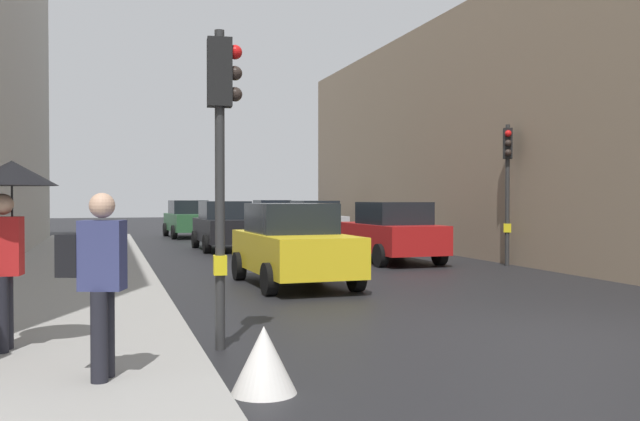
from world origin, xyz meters
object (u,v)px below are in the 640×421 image
car_dark_suv (225,226)px  car_red_sedan (391,232)px  pedestrian_with_grey_backpack (98,274)px  traffic_light_mid_street (508,169)px  car_silver_hatchback (313,221)px  pedestrian_with_umbrella (9,202)px  car_blue_van (271,217)px  car_green_estate (189,219)px  traffic_light_near_left (222,130)px  car_yellow_taxi (293,244)px  warning_sign_triangle (264,360)px

car_dark_suv → car_red_sedan: 7.27m
pedestrian_with_grey_backpack → car_red_sedan: bearing=55.9°
traffic_light_mid_street → car_silver_hatchback: (-2.01, 12.05, -1.81)m
car_dark_suv → pedestrian_with_umbrella: pedestrian_with_umbrella is taller
car_blue_van → car_green_estate: same height
traffic_light_near_left → car_green_estate: 24.96m
car_dark_suv → car_green_estate: size_ratio=0.99×
car_blue_van → pedestrian_with_umbrella: pedestrian_with_umbrella is taller
car_blue_van → traffic_light_mid_street: bearing=-83.5°
car_red_sedan → pedestrian_with_grey_backpack: size_ratio=2.40×
car_yellow_taxi → car_blue_van: bearing=78.2°
traffic_light_near_left → car_red_sedan: size_ratio=0.93×
traffic_light_near_left → car_blue_van: 28.30m
traffic_light_mid_street → car_silver_hatchback: traffic_light_mid_street is taller
car_green_estate → warning_sign_triangle: size_ratio=6.61×
car_red_sedan → pedestrian_with_umbrella: bearing=-131.3°
traffic_light_near_left → car_dark_suv: traffic_light_near_left is taller
car_silver_hatchback → pedestrian_with_grey_backpack: pedestrian_with_grey_backpack is taller
traffic_light_mid_street → car_green_estate: traffic_light_mid_street is taller
pedestrian_with_umbrella → warning_sign_triangle: 3.51m
car_silver_hatchback → car_blue_van: size_ratio=1.01×
car_silver_hatchback → car_yellow_taxi: same height
traffic_light_mid_street → car_blue_van: traffic_light_mid_street is taller
car_dark_suv → pedestrian_with_umbrella: size_ratio=1.98×
car_blue_van → car_red_sedan: (-0.41, -17.22, 0.00)m
car_yellow_taxi → car_green_estate: (-0.11, 18.93, 0.00)m
traffic_light_near_left → traffic_light_mid_street: 12.26m
pedestrian_with_grey_backpack → warning_sign_triangle: pedestrian_with_grey_backpack is taller
warning_sign_triangle → car_red_sedan: bearing=61.9°
car_dark_suv → car_red_sedan: size_ratio=1.00×
traffic_light_near_left → pedestrian_with_umbrella: 2.56m
car_yellow_taxi → traffic_light_mid_street: bearing=18.7°
car_yellow_taxi → pedestrian_with_umbrella: 7.73m
pedestrian_with_umbrella → pedestrian_with_grey_backpack: size_ratio=1.21×
pedestrian_with_umbrella → pedestrian_with_grey_backpack: bearing=-58.8°
car_dark_suv → pedestrian_with_grey_backpack: bearing=-103.1°
car_red_sedan → pedestrian_with_umbrella: pedestrian_with_umbrella is taller
car_yellow_taxi → warning_sign_triangle: size_ratio=6.55×
pedestrian_with_umbrella → pedestrian_with_grey_backpack: pedestrian_with_umbrella is taller
car_red_sedan → pedestrian_with_grey_backpack: bearing=-124.1°
traffic_light_near_left → car_blue_van: size_ratio=0.94×
car_blue_van → car_dark_suv: bearing=-111.0°
traffic_light_near_left → traffic_light_mid_street: size_ratio=1.01×
pedestrian_with_grey_backpack → warning_sign_triangle: size_ratio=2.72×
car_dark_suv → car_red_sedan: bearing=-58.2°
car_dark_suv → warning_sign_triangle: (-2.65, -18.36, -0.55)m
car_blue_van → pedestrian_with_grey_backpack: (-8.42, -29.04, 0.29)m
car_silver_hatchback → pedestrian_with_grey_backpack: size_ratio=2.42×
car_yellow_taxi → pedestrian_with_grey_backpack: 8.48m
pedestrian_with_grey_backpack → car_green_estate: bearing=81.8°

